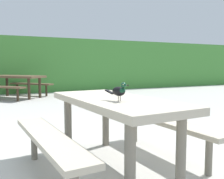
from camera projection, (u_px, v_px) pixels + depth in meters
ground_plane at (92, 162)px, 2.88m from camera, size 60.00×60.00×0.00m
hedge_wall at (18, 65)px, 10.49m from camera, size 28.00×1.96×2.17m
picnic_table_foreground at (115, 115)px, 2.69m from camera, size 1.80×1.85×0.74m
bird_grackle at (120, 91)px, 2.42m from camera, size 0.14×0.27×0.18m
picnic_table_mid_left at (17, 81)px, 8.49m from camera, size 2.39×2.40×0.74m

